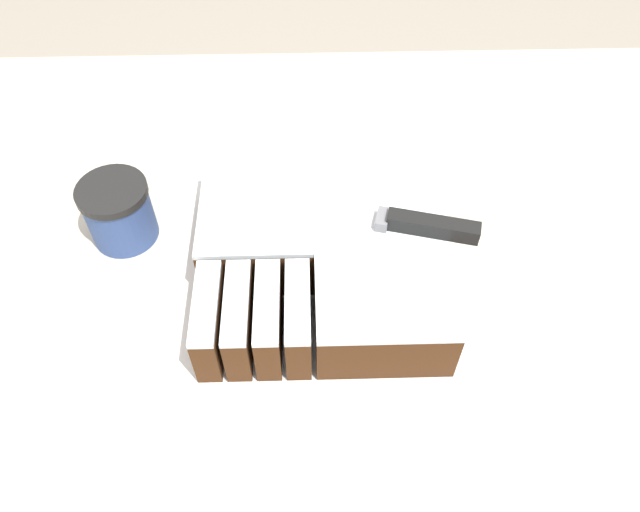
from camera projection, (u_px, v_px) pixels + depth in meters
The scene contains 6 objects.
ground_plane at pixel (337, 502), 1.59m from camera, with size 8.00×8.00×0.00m, color #9E9384.
countertop at pixel (342, 426), 1.22m from camera, with size 1.40×1.10×0.94m.
cake_board at pixel (320, 277), 0.86m from camera, with size 0.38×0.38×0.01m.
cake at pixel (323, 253), 0.82m from camera, with size 0.32×0.32×0.09m.
knife at pixel (398, 222), 0.79m from camera, with size 0.33×0.11×0.02m.
coffee_cup at pixel (119, 212), 0.87m from camera, with size 0.10×0.10×0.09m.
Camera 1 is at (-0.06, -0.50, 1.63)m, focal length 35.00 mm.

